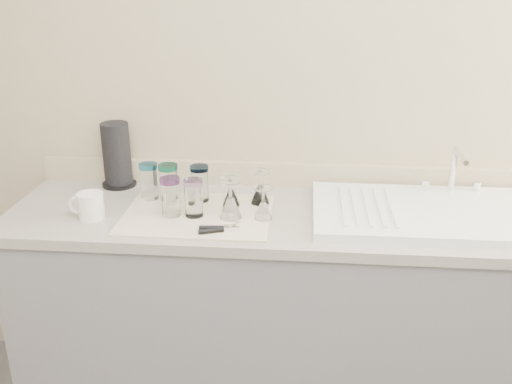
# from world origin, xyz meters

# --- Properties ---
(room_envelope) EXTENTS (3.54, 3.50, 2.52)m
(room_envelope) POSITION_xyz_m (0.00, 0.00, 1.56)
(room_envelope) COLOR #59595E
(room_envelope) RESTS_ON ground
(counter_unit) EXTENTS (2.06, 0.62, 0.90)m
(counter_unit) POSITION_xyz_m (0.00, 1.20, 0.45)
(counter_unit) COLOR slate
(counter_unit) RESTS_ON ground
(sink_unit) EXTENTS (0.82, 0.50, 0.22)m
(sink_unit) POSITION_xyz_m (0.55, 1.20, 0.92)
(sink_unit) COLOR white
(sink_unit) RESTS_ON counter_unit
(dish_towel) EXTENTS (0.55, 0.42, 0.01)m
(dish_towel) POSITION_xyz_m (-0.29, 1.14, 0.90)
(dish_towel) COLOR silver
(dish_towel) RESTS_ON counter_unit
(tumbler_teal) EXTENTS (0.07, 0.07, 0.15)m
(tumbler_teal) POSITION_xyz_m (-0.51, 1.28, 0.98)
(tumbler_teal) COLOR white
(tumbler_teal) RESTS_ON dish_towel
(tumbler_cyan) EXTENTS (0.08, 0.08, 0.15)m
(tumbler_cyan) POSITION_xyz_m (-0.43, 1.26, 0.98)
(tumbler_cyan) COLOR white
(tumbler_cyan) RESTS_ON dish_towel
(tumbler_purple) EXTENTS (0.07, 0.07, 0.14)m
(tumbler_purple) POSITION_xyz_m (-0.31, 1.27, 0.98)
(tumbler_purple) COLOR white
(tumbler_purple) RESTS_ON dish_towel
(tumbler_blue) EXTENTS (0.07, 0.07, 0.15)m
(tumbler_blue) POSITION_xyz_m (-0.39, 1.12, 0.98)
(tumbler_blue) COLOR white
(tumbler_blue) RESTS_ON dish_towel
(tumbler_lavender) EXTENTS (0.07, 0.07, 0.14)m
(tumbler_lavender) POSITION_xyz_m (-0.30, 1.12, 0.98)
(tumbler_lavender) COLOR white
(tumbler_lavender) RESTS_ON dish_towel
(goblet_back_left) EXTENTS (0.07, 0.07, 0.12)m
(goblet_back_left) POSITION_xyz_m (-0.18, 1.24, 0.95)
(goblet_back_left) COLOR white
(goblet_back_left) RESTS_ON dish_towel
(goblet_back_right) EXTENTS (0.07, 0.07, 0.13)m
(goblet_back_right) POSITION_xyz_m (-0.07, 1.27, 0.95)
(goblet_back_right) COLOR white
(goblet_back_right) RESTS_ON dish_towel
(goblet_front_left) EXTENTS (0.08, 0.08, 0.15)m
(goblet_front_left) POSITION_xyz_m (-0.16, 1.12, 0.96)
(goblet_front_left) COLOR white
(goblet_front_left) RESTS_ON dish_towel
(goblet_front_right) EXTENTS (0.07, 0.07, 0.12)m
(goblet_front_right) POSITION_xyz_m (-0.04, 1.12, 0.95)
(goblet_front_right) COLOR white
(goblet_front_right) RESTS_ON dish_towel
(can_opener) EXTENTS (0.15, 0.07, 0.02)m
(can_opener) POSITION_xyz_m (-0.19, 1.00, 0.92)
(can_opener) COLOR silver
(can_opener) RESTS_ON dish_towel
(white_mug) EXTENTS (0.14, 0.10, 0.10)m
(white_mug) POSITION_xyz_m (-0.68, 1.09, 0.95)
(white_mug) COLOR white
(white_mug) RESTS_ON counter_unit
(paper_towel_roll) EXTENTS (0.15, 0.15, 0.27)m
(paper_towel_roll) POSITION_xyz_m (-0.69, 1.43, 1.03)
(paper_towel_roll) COLOR black
(paper_towel_roll) RESTS_ON counter_unit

